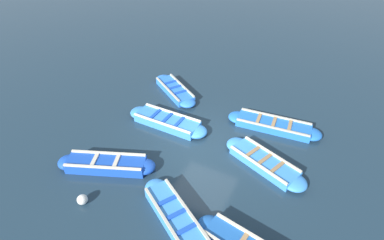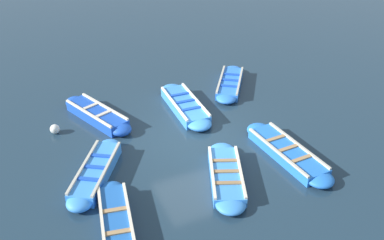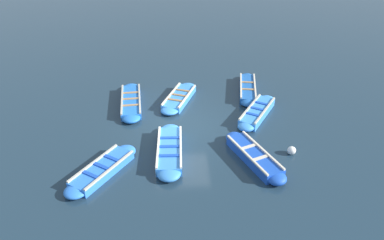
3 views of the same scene
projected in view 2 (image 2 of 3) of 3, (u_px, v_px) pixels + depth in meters
name	position (u px, v px, depth m)	size (l,w,h in m)	color
ground_plane	(193.00, 140.00, 15.54)	(120.00, 120.00, 0.00)	#1C303F
boat_tucked	(117.00, 226.00, 11.74)	(3.79, 1.34, 0.41)	#1E59AD
boat_broadside	(96.00, 172.00, 13.68)	(3.41, 2.50, 0.43)	#3884E0
boat_alongside	(226.00, 176.00, 13.58)	(3.54, 2.08, 0.37)	#3884E0
boat_outer_right	(230.00, 84.00, 18.95)	(3.37, 2.64, 0.37)	blue
boat_drifting	(287.00, 153.00, 14.61)	(4.04, 1.18, 0.39)	blue
boat_end_of_row	(97.00, 115.00, 16.62)	(3.63, 2.06, 0.46)	#1947B7
boat_centre	(185.00, 106.00, 17.26)	(3.81, 1.05, 0.42)	#3884E0
buoy_orange_near	(55.00, 129.00, 15.83)	(0.34, 0.34, 0.34)	silver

